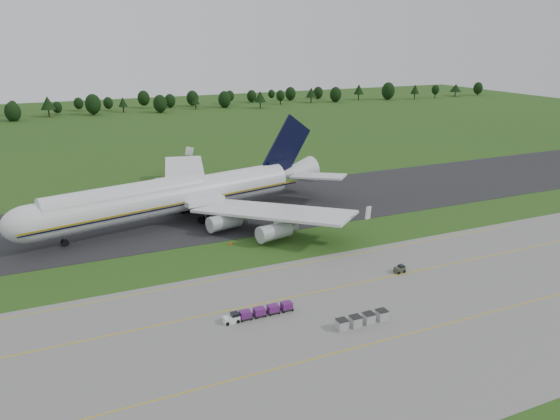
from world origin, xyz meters
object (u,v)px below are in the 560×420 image
utility_cart (400,270)px  uld_row (362,320)px  edge_markers (288,235)px  aircraft (176,195)px  baggage_train (258,312)px

utility_cart → uld_row: size_ratio=0.24×
utility_cart → edge_markers: bearing=112.3°
utility_cart → edge_markers: size_ratio=0.08×
aircraft → baggage_train: bearing=-89.9°
aircraft → baggage_train: aircraft is taller
aircraft → baggage_train: size_ratio=6.97×
utility_cart → uld_row: 21.70m
aircraft → uld_row: aircraft is taller
baggage_train → edge_markers: size_ratio=0.43×
aircraft → edge_markers: aircraft is taller
aircraft → utility_cart: bearing=-56.5°
uld_row → utility_cart: bearing=38.8°
utility_cart → baggage_train: bearing=-171.3°
baggage_train → edge_markers: 36.96m
uld_row → edge_markers: size_ratio=0.32×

